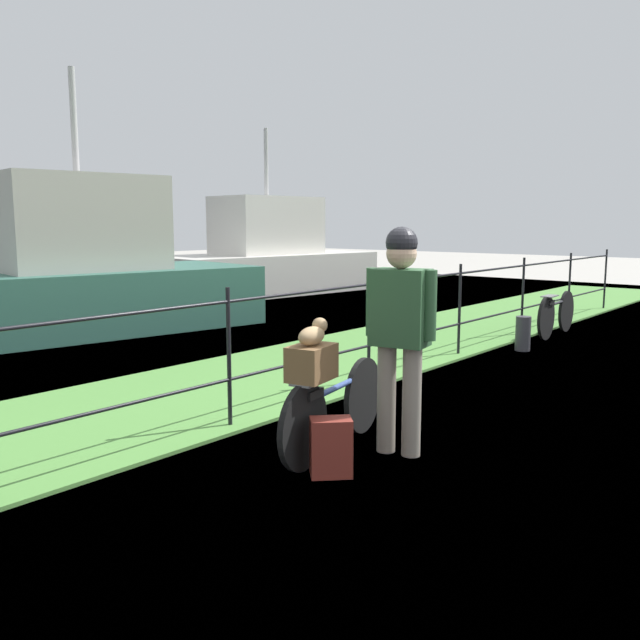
% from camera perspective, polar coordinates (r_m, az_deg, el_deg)
% --- Properties ---
extents(ground_plane, '(60.00, 60.00, 0.00)m').
position_cam_1_polar(ground_plane, '(5.51, 13.61, -10.06)').
color(ground_plane, '#B2ADA3').
extents(grass_strip, '(27.00, 2.40, 0.03)m').
position_cam_1_polar(grass_strip, '(7.15, -7.38, -5.51)').
color(grass_strip, '#569342').
rests_on(grass_strip, ground).
extents(iron_fence, '(18.04, 0.04, 1.19)m').
position_cam_1_polar(iron_fence, '(6.31, -1.07, -1.03)').
color(iron_fence, black).
rests_on(iron_fence, ground).
extents(bicycle_main, '(1.58, 0.36, 0.62)m').
position_cam_1_polar(bicycle_main, '(5.09, 1.23, -7.46)').
color(bicycle_main, black).
rests_on(bicycle_main, ground).
extents(wooden_crate, '(0.40, 0.31, 0.25)m').
position_cam_1_polar(wooden_crate, '(4.69, -0.72, -3.63)').
color(wooden_crate, brown).
rests_on(wooden_crate, bicycle_main).
extents(terrier_dog, '(0.32, 0.19, 0.18)m').
position_cam_1_polar(terrier_dog, '(4.68, -0.57, -1.17)').
color(terrier_dog, tan).
rests_on(terrier_dog, wooden_crate).
extents(cyclist_person, '(0.33, 0.53, 1.68)m').
position_cam_1_polar(cyclist_person, '(4.92, 6.83, -0.06)').
color(cyclist_person, gray).
rests_on(cyclist_person, ground).
extents(backpack_on_paving, '(0.33, 0.32, 0.40)m').
position_cam_1_polar(backpack_on_paving, '(4.64, 0.93, -10.74)').
color(backpack_on_paving, maroon).
rests_on(backpack_on_paving, ground).
extents(mooring_bollard, '(0.20, 0.20, 0.46)m').
position_cam_1_polar(mooring_bollard, '(9.42, 16.84, -1.11)').
color(mooring_bollard, '#38383D').
rests_on(mooring_bollard, ground).
extents(bicycle_parked, '(1.60, 0.18, 0.65)m').
position_cam_1_polar(bicycle_parked, '(10.79, 19.40, 0.53)').
color(bicycle_parked, black).
rests_on(bicycle_parked, ground).
extents(moored_boat_near, '(5.77, 2.84, 3.91)m').
position_cam_1_polar(moored_boat_near, '(16.41, -4.50, 5.20)').
color(moored_boat_near, silver).
rests_on(moored_boat_near, ground).
extents(moored_boat_mid, '(5.72, 3.23, 4.03)m').
position_cam_1_polar(moored_boat_mid, '(11.22, -19.56, 3.53)').
color(moored_boat_mid, '#336656').
rests_on(moored_boat_mid, ground).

